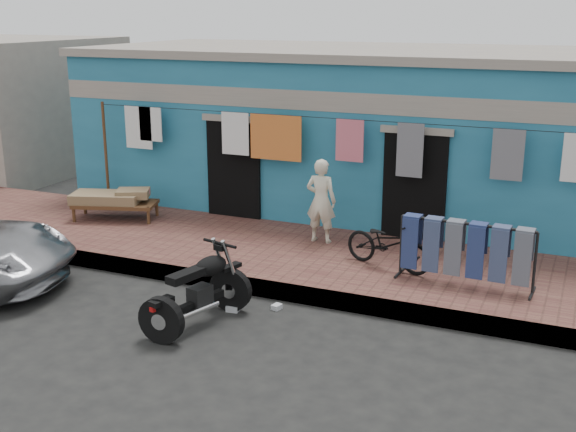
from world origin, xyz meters
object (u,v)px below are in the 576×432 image
object	(u,v)px
bicycle	(388,238)
motorcycle	(197,289)
charpoy	(116,205)
jeans_rack	(466,252)
seated_person	(321,201)

from	to	relation	value
bicycle	motorcycle	bearing A→B (deg)	160.24
bicycle	charpoy	world-z (taller)	bicycle
motorcycle	jeans_rack	world-z (taller)	jeans_rack
seated_person	motorcycle	bearing A→B (deg)	81.81
jeans_rack	charpoy	bearing A→B (deg)	173.26
charpoy	jeans_rack	size ratio (longest dim) A/B	0.87
charpoy	seated_person	bearing A→B (deg)	3.39
bicycle	jeans_rack	distance (m)	1.23
seated_person	charpoy	world-z (taller)	seated_person
charpoy	jeans_rack	xyz separation A→B (m)	(6.73, -0.80, 0.21)
bicycle	motorcycle	xyz separation A→B (m)	(-1.89, -2.56, -0.19)
motorcycle	charpoy	bearing A→B (deg)	153.33
seated_person	motorcycle	world-z (taller)	seated_person
bicycle	charpoy	distance (m)	5.56
bicycle	charpoy	xyz separation A→B (m)	(-5.52, 0.58, -0.20)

